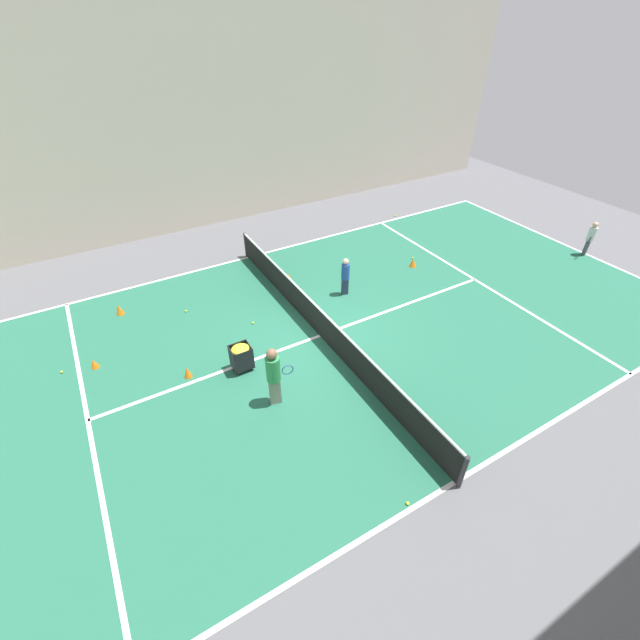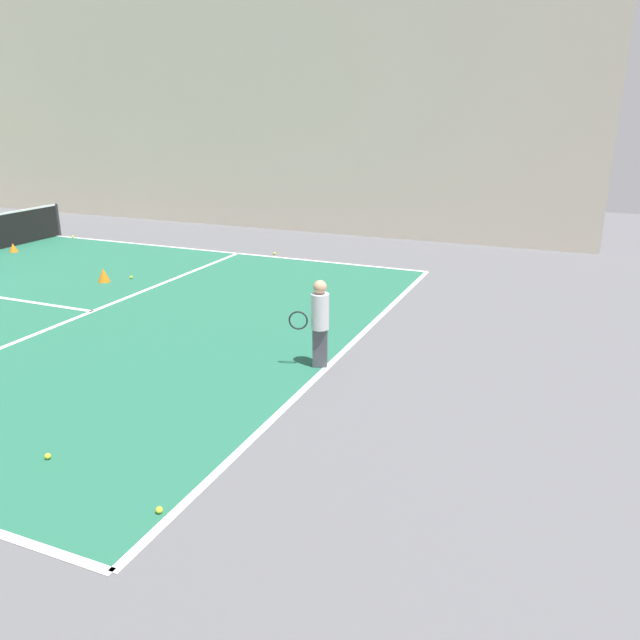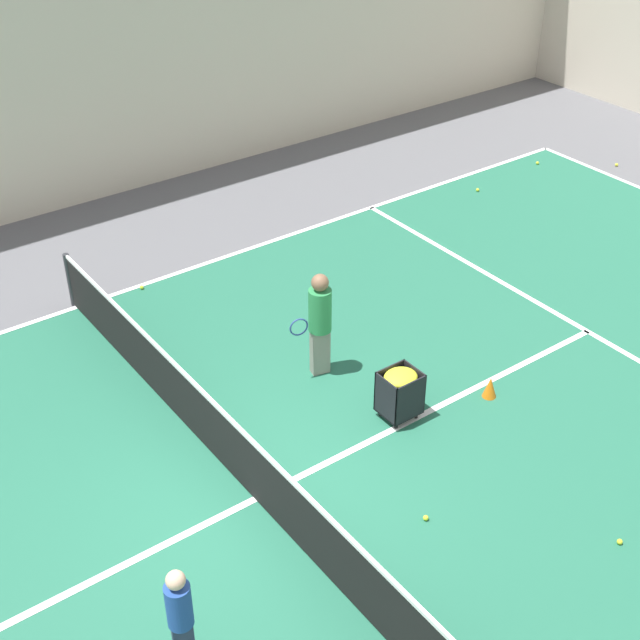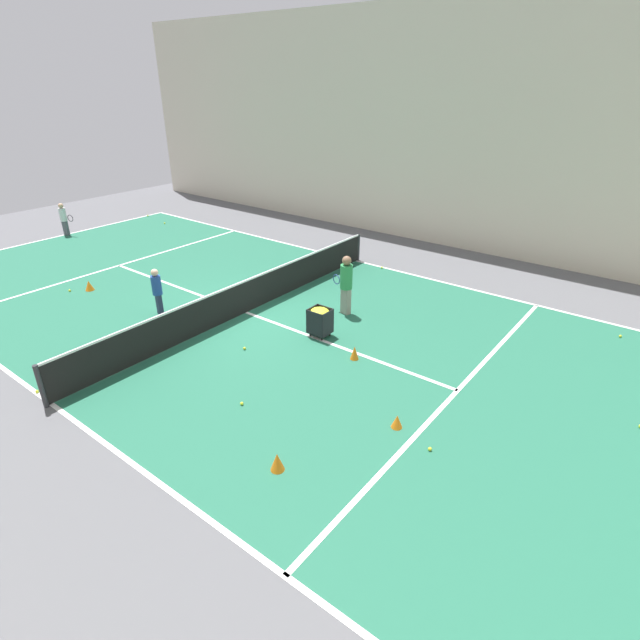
# 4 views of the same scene
# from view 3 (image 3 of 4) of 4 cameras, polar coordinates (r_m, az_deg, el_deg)

# --- Properties ---
(ground_plane) EXTENTS (33.95, 33.95, 0.00)m
(ground_plane) POSITION_cam_3_polar(r_m,az_deg,el_deg) (11.29, -4.13, -11.36)
(ground_plane) COLOR #5B5B60
(court_playing_area) EXTENTS (10.92, 22.74, 0.00)m
(court_playing_area) POSITION_cam_3_polar(r_m,az_deg,el_deg) (11.29, -4.13, -11.35)
(court_playing_area) COLOR #23664C
(court_playing_area) RESTS_ON ground
(line_sideline_left) EXTENTS (0.10, 22.74, 0.00)m
(line_sideline_left) POSITION_cam_3_polar(r_m,az_deg,el_deg) (15.25, -15.29, 0.80)
(line_sideline_left) COLOR white
(line_sideline_left) RESTS_ON ground
(line_service_far) EXTENTS (10.92, 0.10, 0.00)m
(line_service_far) POSITION_cam_3_polar(r_m,az_deg,el_deg) (14.74, 16.75, -0.70)
(line_service_far) COLOR white
(line_service_far) RESTS_ON ground
(line_centre_service) EXTENTS (0.10, 12.50, 0.00)m
(line_centre_service) POSITION_cam_3_polar(r_m,az_deg,el_deg) (11.28, -4.13, -11.34)
(line_centre_service) COLOR white
(line_centre_service) RESTS_ON ground
(tennis_net) EXTENTS (11.22, 0.10, 0.96)m
(tennis_net) POSITION_cam_3_polar(r_m,az_deg,el_deg) (10.94, -4.24, -9.51)
(tennis_net) COLOR #2D2D33
(tennis_net) RESTS_ON ground
(coach_at_net) EXTENTS (0.40, 0.69, 1.67)m
(coach_at_net) POSITION_cam_3_polar(r_m,az_deg,el_deg) (12.71, -0.02, 0.14)
(coach_at_net) COLOR gray
(coach_at_net) RESTS_ON ground
(child_midcourt) EXTENTS (0.33, 0.33, 1.32)m
(child_midcourt) POSITION_cam_3_polar(r_m,az_deg,el_deg) (9.27, -8.96, -17.97)
(child_midcourt) COLOR #2D3351
(child_midcourt) RESTS_ON ground
(ball_cart) EXTENTS (0.47, 0.52, 0.76)m
(ball_cart) POSITION_cam_3_polar(r_m,az_deg,el_deg) (12.16, 5.15, -4.26)
(ball_cart) COLOR black
(ball_cart) RESTS_ON ground
(training_cone_2) EXTENTS (0.20, 0.20, 0.33)m
(training_cone_2) POSITION_cam_3_polar(r_m,az_deg,el_deg) (12.92, 10.83, -4.24)
(training_cone_2) COLOR orange
(training_cone_2) RESTS_ON ground
(tennis_ball_0) EXTENTS (0.07, 0.07, 0.07)m
(tennis_ball_0) POSITION_cam_3_polar(r_m,az_deg,el_deg) (11.28, 18.63, -13.30)
(tennis_ball_0) COLOR yellow
(tennis_ball_0) RESTS_ON ground
(tennis_ball_2) EXTENTS (0.07, 0.07, 0.07)m
(tennis_ball_2) POSITION_cam_3_polar(r_m,az_deg,el_deg) (15.49, -11.34, 2.07)
(tennis_ball_2) COLOR yellow
(tennis_ball_2) RESTS_ON ground
(tennis_ball_5) EXTENTS (0.07, 0.07, 0.07)m
(tennis_ball_5) POSITION_cam_3_polar(r_m,az_deg,el_deg) (20.42, 13.74, 9.74)
(tennis_ball_5) COLOR yellow
(tennis_ball_5) RESTS_ON ground
(tennis_ball_8) EXTENTS (0.07, 0.07, 0.07)m
(tennis_ball_8) POSITION_cam_3_polar(r_m,az_deg,el_deg) (20.80, 18.45, 9.41)
(tennis_ball_8) COLOR yellow
(tennis_ball_8) RESTS_ON ground
(tennis_ball_12) EXTENTS (0.07, 0.07, 0.07)m
(tennis_ball_12) POSITION_cam_3_polar(r_m,az_deg,el_deg) (18.88, 10.06, 8.20)
(tennis_ball_12) COLOR yellow
(tennis_ball_12) RESTS_ON ground
(tennis_ball_13) EXTENTS (0.07, 0.07, 0.07)m
(tennis_ball_13) POSITION_cam_3_polar(r_m,az_deg,el_deg) (11.06, 6.79, -12.47)
(tennis_ball_13) COLOR yellow
(tennis_ball_13) RESTS_ON ground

